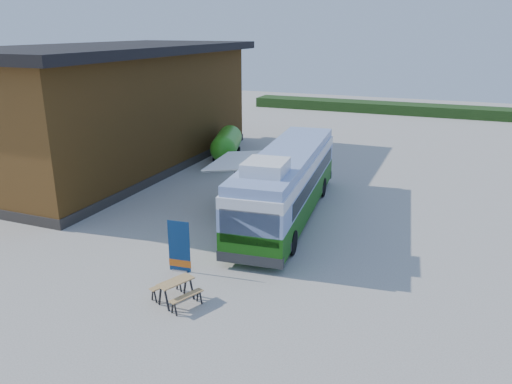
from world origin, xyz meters
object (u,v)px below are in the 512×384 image
at_px(picnic_table, 176,286).
at_px(bus, 287,181).
at_px(person_a, 238,191).
at_px(slurry_tanker, 227,144).
at_px(person_b, 250,194).
at_px(banner, 179,251).

bearing_deg(picnic_table, bus, 107.60).
relative_size(picnic_table, person_a, 0.85).
bearing_deg(slurry_tanker, bus, -68.14).
distance_m(picnic_table, slurry_tanker, 18.06).
distance_m(picnic_table, person_b, 8.91).
bearing_deg(person_a, bus, -22.33).
xyz_separation_m(banner, person_a, (-0.61, 6.58, 0.20)).
relative_size(bus, person_a, 6.04).
relative_size(banner, person_a, 0.98).
distance_m(bus, picnic_table, 8.72).
xyz_separation_m(bus, banner, (-1.82, -6.66, -0.94)).
xyz_separation_m(banner, slurry_tanker, (-5.18, 15.02, 0.38)).
relative_size(banner, slurry_tanker, 0.37).
bearing_deg(slurry_tanker, picnic_table, -88.06).
xyz_separation_m(person_a, person_b, (0.52, 0.31, -0.16)).
bearing_deg(person_a, person_b, 6.63).
xyz_separation_m(person_b, slurry_tanker, (-5.09, 8.13, 0.35)).
height_order(person_a, person_b, person_a).
relative_size(banner, person_b, 1.17).
relative_size(bus, picnic_table, 7.09).
bearing_deg(bus, person_a, 176.22).
bearing_deg(picnic_table, slurry_tanker, 133.06).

